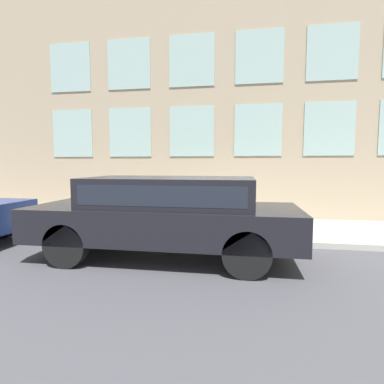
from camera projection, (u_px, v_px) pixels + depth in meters
name	position (u px, v px, depth m)	size (l,w,h in m)	color
ground_plane	(215.00, 244.00, 7.23)	(80.00, 80.00, 0.00)	#47474C
sidewalk	(220.00, 228.00, 8.74)	(3.09, 60.00, 0.14)	#B2ADA3
building_facade	(225.00, 64.00, 9.92)	(0.33, 40.00, 10.53)	tan
fire_hydrant	(199.00, 217.00, 7.72)	(0.32, 0.44, 0.85)	#2D7260
person	(185.00, 201.00, 8.04)	(0.32, 0.21, 1.33)	navy
parked_truck_charcoal_near	(167.00, 210.00, 6.10)	(1.98, 5.36, 1.66)	black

